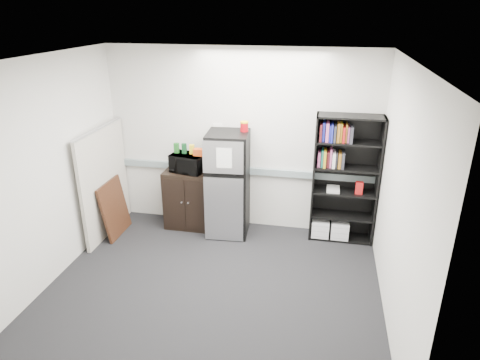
{
  "coord_description": "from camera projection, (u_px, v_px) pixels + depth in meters",
  "views": [
    {
      "loc": [
        1.18,
        -4.19,
        3.18
      ],
      "look_at": [
        0.16,
        0.9,
        1.08
      ],
      "focal_mm": 32.0,
      "sensor_mm": 36.0,
      "label": 1
    }
  ],
  "objects": [
    {
      "name": "wall_note",
      "position": [
        218.0,
        127.0,
        6.29
      ],
      "size": [
        0.14,
        0.0,
        0.1
      ],
      "primitive_type": "cube",
      "color": "white",
      "rests_on": "wall_back"
    },
    {
      "name": "bookshelf",
      "position": [
        344.0,
        177.0,
        6.0
      ],
      "size": [
        0.9,
        0.34,
        1.85
      ],
      "color": "black",
      "rests_on": "floor"
    },
    {
      "name": "coffee_can",
      "position": [
        244.0,
        126.0,
        6.0
      ],
      "size": [
        0.12,
        0.12,
        0.16
      ],
      "color": "#9C070E",
      "rests_on": "refrigerator"
    },
    {
      "name": "wall_back",
      "position": [
        241.0,
        141.0,
        6.3
      ],
      "size": [
        4.0,
        0.02,
        2.7
      ],
      "primitive_type": "cube",
      "color": "silver",
      "rests_on": "floor"
    },
    {
      "name": "microwave",
      "position": [
        188.0,
        163.0,
        6.31
      ],
      "size": [
        0.54,
        0.41,
        0.27
      ],
      "primitive_type": "imported",
      "rotation": [
        0.0,
        0.0,
        -0.18
      ],
      "color": "black",
      "rests_on": "cabinet"
    },
    {
      "name": "ceiling",
      "position": [
        206.0,
        60.0,
        4.2
      ],
      "size": [
        4.0,
        3.5,
        0.02
      ],
      "primitive_type": "cube",
      "color": "white",
      "rests_on": "wall_back"
    },
    {
      "name": "framed_poster",
      "position": [
        115.0,
        208.0,
        6.33
      ],
      "size": [
        0.17,
        0.65,
        0.83
      ],
      "rotation": [
        0.0,
        -0.16,
        0.0
      ],
      "color": "black",
      "rests_on": "floor"
    },
    {
      "name": "cubicle_partition",
      "position": [
        105.0,
        182.0,
        6.24
      ],
      "size": [
        0.06,
        1.3,
        1.62
      ],
      "color": "#A8A295",
      "rests_on": "floor"
    },
    {
      "name": "snack_bag",
      "position": [
        200.0,
        152.0,
        6.19
      ],
      "size": [
        0.18,
        0.11,
        0.1
      ],
      "primitive_type": "cube",
      "rotation": [
        0.0,
        0.0,
        -0.05
      ],
      "color": "#D64715",
      "rests_on": "microwave"
    },
    {
      "name": "refrigerator",
      "position": [
        228.0,
        184.0,
        6.24
      ],
      "size": [
        0.62,
        0.65,
        1.56
      ],
      "rotation": [
        0.0,
        0.0,
        0.07
      ],
      "color": "black",
      "rests_on": "floor"
    },
    {
      "name": "snack_box_a",
      "position": [
        177.0,
        148.0,
        6.3
      ],
      "size": [
        0.07,
        0.05,
        0.15
      ],
      "primitive_type": "cube",
      "rotation": [
        0.0,
        0.0,
        -0.0
      ],
      "color": "#18551A",
      "rests_on": "microwave"
    },
    {
      "name": "wall_right",
      "position": [
        400.0,
        201.0,
        4.35
      ],
      "size": [
        0.02,
        3.5,
        2.7
      ],
      "primitive_type": "cube",
      "color": "silver",
      "rests_on": "floor"
    },
    {
      "name": "snack_box_c",
      "position": [
        192.0,
        149.0,
        6.26
      ],
      "size": [
        0.08,
        0.06,
        0.14
      ],
      "primitive_type": "cube",
      "rotation": [
        0.0,
        0.0,
        0.18
      ],
      "color": "yellow",
      "rests_on": "microwave"
    },
    {
      "name": "electrical_raceway",
      "position": [
        241.0,
        170.0,
        6.44
      ],
      "size": [
        3.92,
        0.05,
        0.1
      ],
      "primitive_type": "cube",
      "color": "gray",
      "rests_on": "wall_back"
    },
    {
      "name": "floor",
      "position": [
        213.0,
        288.0,
        5.22
      ],
      "size": [
        4.0,
        4.0,
        0.0
      ],
      "primitive_type": "plane",
      "color": "black",
      "rests_on": "ground"
    },
    {
      "name": "snack_box_b",
      "position": [
        184.0,
        148.0,
        6.28
      ],
      "size": [
        0.08,
        0.06,
        0.15
      ],
      "primitive_type": "cube",
      "rotation": [
        0.0,
        0.0,
        0.23
      ],
      "color": "#0C3617",
      "rests_on": "microwave"
    },
    {
      "name": "wall_left",
      "position": [
        47.0,
        173.0,
        5.08
      ],
      "size": [
        0.02,
        3.5,
        2.7
      ],
      "primitive_type": "cube",
      "color": "silver",
      "rests_on": "floor"
    },
    {
      "name": "cabinet",
      "position": [
        190.0,
        199.0,
        6.55
      ],
      "size": [
        0.73,
        0.49,
        0.91
      ],
      "color": "black",
      "rests_on": "floor"
    }
  ]
}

